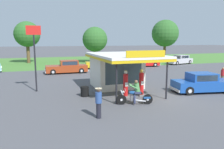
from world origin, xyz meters
name	(u,v)px	position (x,y,z in m)	size (l,w,h in m)	color
ground_plane	(166,98)	(0.00, 0.00, 0.00)	(300.00, 300.00, 0.00)	#4C4C51
grass_verge_strip	(82,61)	(0.00, 30.00, 0.00)	(120.00, 24.00, 0.01)	#477A33
service_station_kiosk	(118,68)	(-1.98, 4.37, 1.73)	(4.60, 7.45, 3.42)	silver
gas_pump_nearside	(126,85)	(-2.60, 1.17, 0.89)	(0.44, 0.44, 1.94)	slate
gas_pump_offside	(141,84)	(-1.35, 1.17, 0.90)	(0.44, 0.44, 1.97)	slate
motorcycle_with_rider	(135,94)	(-2.72, -0.69, 0.65)	(2.25, 0.89, 1.58)	black
featured_classic_sedan	(203,83)	(3.78, 0.63, 0.69)	(5.08, 2.71, 1.53)	#19479E
parked_car_back_row_centre_left	(180,60)	(15.02, 18.64, 0.70)	(5.24, 2.91, 1.54)	#B7B7BC
parked_car_back_row_centre	(67,67)	(-5.00, 14.38, 0.72)	(5.26, 2.04, 1.60)	#993819
parked_car_back_row_left	(144,62)	(7.33, 17.43, 0.66)	(5.18, 2.34, 1.47)	red
parked_car_second_row_spare	(102,64)	(0.55, 17.60, 0.67)	(5.33, 2.38, 1.48)	gold
bystander_admiring_sedan	(99,102)	(-5.59, -2.31, 0.87)	(0.36, 0.36, 1.63)	black
bystander_strolling_foreground	(223,75)	(7.92, 2.66, 0.81)	(0.34, 0.34, 1.56)	brown
tree_oak_far_right	(166,34)	(17.21, 26.69, 5.42)	(5.57, 5.57, 8.34)	brown
tree_oak_far_left	(95,40)	(1.64, 25.70, 4.23)	(4.53, 4.53, 6.52)	brown
tree_oak_left	(28,35)	(-9.90, 29.06, 5.03)	(4.54, 4.54, 7.44)	brown
roadside_pole_sign	(34,48)	(-8.65, 5.12, 3.50)	(1.10, 0.12, 5.17)	black
spare_tire_stack	(85,91)	(-5.33, 2.37, 0.36)	(0.60, 0.60, 0.72)	black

